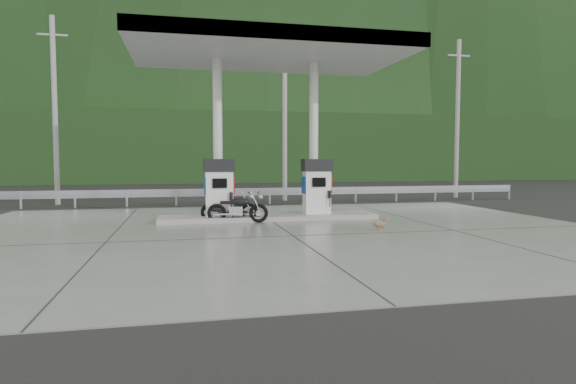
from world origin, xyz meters
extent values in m
plane|color=black|center=(0.00, 0.00, 0.00)|extent=(160.00, 160.00, 0.00)
cube|color=slate|center=(0.00, 0.00, 0.01)|extent=(18.00, 14.00, 0.02)
cube|color=gray|center=(0.00, 2.50, 0.10)|extent=(7.00, 1.40, 0.15)
cylinder|color=silver|center=(-1.60, 2.90, 2.67)|extent=(0.30, 0.30, 5.00)
cylinder|color=silver|center=(1.60, 2.90, 2.67)|extent=(0.30, 0.30, 5.00)
cube|color=silver|center=(0.00, 2.50, 5.37)|extent=(8.50, 5.00, 0.40)
cube|color=black|center=(0.00, 11.50, 0.00)|extent=(60.00, 7.00, 0.01)
cylinder|color=gray|center=(-8.00, 9.50, 4.00)|extent=(0.22, 0.22, 8.00)
cylinder|color=gray|center=(2.00, 9.50, 4.00)|extent=(0.22, 0.22, 8.00)
cylinder|color=gray|center=(11.00, 9.50, 4.00)|extent=(0.22, 0.22, 8.00)
cube|color=black|center=(0.00, 30.00, 3.00)|extent=(80.00, 6.00, 6.00)
camera|label=1|loc=(-2.71, -12.76, 1.95)|focal=30.00mm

